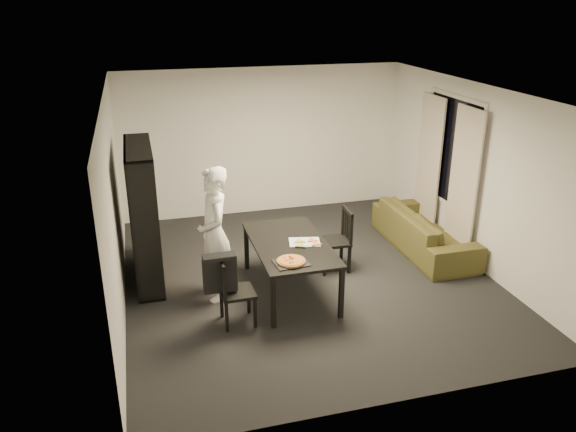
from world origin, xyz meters
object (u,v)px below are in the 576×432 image
object	(u,v)px
dining_table	(290,247)
sofa	(424,230)
chair_left	(230,287)
chair_right	(340,235)
baking_tray	(291,263)
person	(214,234)
pepperoni_pizza	(291,261)
bookshelf	(144,214)

from	to	relation	value
dining_table	sofa	distance (m)	2.52
chair_left	chair_right	size ratio (longest dim) A/B	0.95
baking_tray	sofa	size ratio (longest dim) A/B	0.19
person	sofa	world-z (taller)	person
dining_table	chair_right	bearing A→B (deg)	28.15
dining_table	sofa	xyz separation A→B (m)	(2.38, 0.75, -0.34)
chair_left	pepperoni_pizza	size ratio (longest dim) A/B	2.47
bookshelf	baking_tray	world-z (taller)	bookshelf
chair_left	person	size ratio (longest dim) A/B	0.49
baking_tray	sofa	world-z (taller)	baking_tray
person	sofa	size ratio (longest dim) A/B	0.83
dining_table	baking_tray	bearing A→B (deg)	-104.41
chair_right	pepperoni_pizza	size ratio (longest dim) A/B	2.60
bookshelf	pepperoni_pizza	size ratio (longest dim) A/B	5.43
pepperoni_pizza	sofa	distance (m)	2.89
chair_right	pepperoni_pizza	xyz separation A→B (m)	(-1.02, -1.04, 0.22)
baking_tray	sofa	bearing A→B (deg)	27.83
chair_left	person	bearing A→B (deg)	3.96
pepperoni_pizza	sofa	size ratio (longest dim) A/B	0.16
baking_tray	pepperoni_pizza	bearing A→B (deg)	60.41
chair_right	baking_tray	size ratio (longest dim) A/B	2.28
bookshelf	baking_tray	bearing A→B (deg)	-42.28
dining_table	person	distance (m)	1.00
bookshelf	chair_right	size ratio (longest dim) A/B	2.08
pepperoni_pizza	baking_tray	bearing A→B (deg)	-119.59
chair_left	person	distance (m)	0.82
baking_tray	chair_left	bearing A→B (deg)	179.98
chair_left	baking_tray	size ratio (longest dim) A/B	2.16
bookshelf	chair_right	distance (m)	2.75
baking_tray	pepperoni_pizza	xyz separation A→B (m)	(0.00, 0.01, 0.02)
baking_tray	pepperoni_pizza	size ratio (longest dim) A/B	1.14
chair_left	pepperoni_pizza	world-z (taller)	chair_left
person	pepperoni_pizza	size ratio (longest dim) A/B	5.07
chair_left	dining_table	bearing A→B (deg)	-58.32
pepperoni_pizza	sofa	xyz separation A→B (m)	(2.53, 1.33, -0.43)
person	sofa	bearing A→B (deg)	97.65
person	baking_tray	size ratio (longest dim) A/B	4.43
bookshelf	person	bearing A→B (deg)	-43.19
dining_table	sofa	bearing A→B (deg)	17.56
dining_table	person	bearing A→B (deg)	172.20
sofa	baking_tray	bearing A→B (deg)	117.83
pepperoni_pizza	sofa	world-z (taller)	pepperoni_pizza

